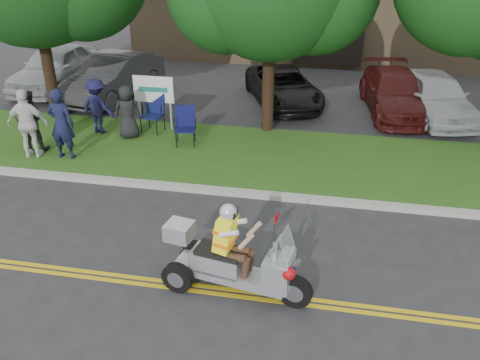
% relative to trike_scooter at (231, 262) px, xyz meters
% --- Properties ---
extents(ground, '(120.00, 120.00, 0.00)m').
position_rel_trike_scooter_xyz_m(ground, '(-0.93, 0.41, -0.62)').
color(ground, '#28282B').
rests_on(ground, ground).
extents(centerline_near, '(60.00, 0.10, 0.01)m').
position_rel_trike_scooter_xyz_m(centerline_near, '(-0.93, -0.17, -0.61)').
color(centerline_near, gold).
rests_on(centerline_near, ground).
extents(centerline_far, '(60.00, 0.10, 0.01)m').
position_rel_trike_scooter_xyz_m(centerline_far, '(-0.93, -0.01, -0.61)').
color(centerline_far, gold).
rests_on(centerline_far, ground).
extents(curb, '(60.00, 0.25, 0.12)m').
position_rel_trike_scooter_xyz_m(curb, '(-0.93, 3.46, -0.56)').
color(curb, '#A8A89E').
rests_on(curb, ground).
extents(grass_verge, '(60.00, 4.00, 0.10)m').
position_rel_trike_scooter_xyz_m(grass_verge, '(-0.93, 5.61, -0.56)').
color(grass_verge, '#2A5216').
rests_on(grass_verge, ground).
extents(commercial_building, '(18.00, 8.20, 4.00)m').
position_rel_trike_scooter_xyz_m(commercial_building, '(1.07, 19.39, 1.39)').
color(commercial_building, '#9E7F5B').
rests_on(commercial_building, ground).
extents(business_sign, '(1.25, 0.06, 1.75)m').
position_rel_trike_scooter_xyz_m(business_sign, '(-3.83, 7.01, 0.64)').
color(business_sign, silver).
rests_on(business_sign, ground).
extents(trike_scooter, '(2.70, 1.10, 1.77)m').
position_rel_trike_scooter_xyz_m(trike_scooter, '(0.00, 0.00, 0.00)').
color(trike_scooter, black).
rests_on(trike_scooter, ground).
extents(lawn_chair_a, '(0.70, 0.72, 1.16)m').
position_rel_trike_scooter_xyz_m(lawn_chair_a, '(-3.81, 6.86, 0.14)').
color(lawn_chair_a, black).
rests_on(lawn_chair_a, grass_verge).
extents(lawn_chair_b, '(0.70, 0.72, 1.10)m').
position_rel_trike_scooter_xyz_m(lawn_chair_b, '(-2.59, 6.05, 0.11)').
color(lawn_chair_b, black).
rests_on(lawn_chair_b, grass_verge).
extents(spectator_adult_left, '(0.71, 0.47, 1.95)m').
position_rel_trike_scooter_xyz_m(spectator_adult_left, '(-5.54, 4.49, 0.46)').
color(spectator_adult_left, '#15193B').
rests_on(spectator_adult_left, grass_verge).
extents(spectator_adult_mid, '(0.97, 0.83, 1.73)m').
position_rel_trike_scooter_xyz_m(spectator_adult_mid, '(-6.67, 4.80, 0.35)').
color(spectator_adult_mid, black).
rests_on(spectator_adult_mid, grass_verge).
extents(spectator_adult_right, '(1.17, 0.61, 1.90)m').
position_rel_trike_scooter_xyz_m(spectator_adult_right, '(-6.44, 4.38, 0.44)').
color(spectator_adult_right, silver).
rests_on(spectator_adult_right, grass_verge).
extents(spectator_chair_a, '(1.19, 0.86, 1.66)m').
position_rel_trike_scooter_xyz_m(spectator_chair_a, '(-5.39, 6.36, 0.32)').
color(spectator_chair_a, '#181740').
rests_on(spectator_chair_a, grass_verge).
extents(spectator_chair_b, '(0.90, 0.75, 1.58)m').
position_rel_trike_scooter_xyz_m(spectator_chair_b, '(-4.36, 6.16, 0.28)').
color(spectator_chair_b, black).
rests_on(spectator_chair_b, grass_verge).
extents(parked_car_far_left, '(2.05, 4.82, 1.63)m').
position_rel_trike_scooter_xyz_m(parked_car_far_left, '(-9.10, 10.63, 0.20)').
color(parked_car_far_left, '#A6A9AD').
rests_on(parked_car_far_left, ground).
extents(parked_car_left, '(2.49, 4.95, 1.56)m').
position_rel_trike_scooter_xyz_m(parked_car_left, '(-6.43, 9.91, 0.16)').
color(parked_car_left, '#313134').
rests_on(parked_car_left, ground).
extents(parked_car_mid, '(3.50, 4.83, 1.22)m').
position_rel_trike_scooter_xyz_m(parked_car_mid, '(-0.26, 10.42, -0.01)').
color(parked_car_mid, black).
rests_on(parked_car_mid, ground).
extents(parked_car_right, '(2.50, 4.88, 1.36)m').
position_rel_trike_scooter_xyz_m(parked_car_right, '(3.57, 10.20, 0.06)').
color(parked_car_right, '#42110F').
rests_on(parked_car_right, ground).
extents(parked_car_far_right, '(2.70, 4.66, 1.49)m').
position_rel_trike_scooter_xyz_m(parked_car_far_right, '(4.79, 9.93, 0.13)').
color(parked_car_far_right, '#B2B4BA').
rests_on(parked_car_far_right, ground).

